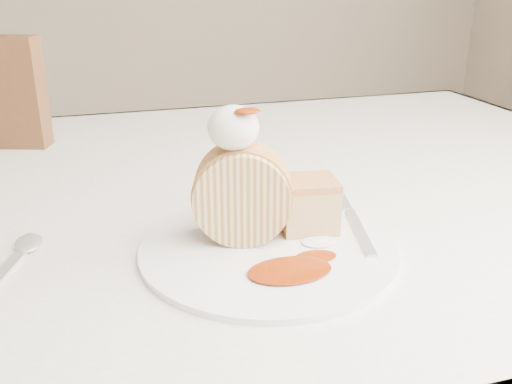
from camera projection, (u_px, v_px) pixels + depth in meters
name	position (u px, v px, depth m)	size (l,w,h in m)	color
table	(196.00, 246.00, 0.79)	(1.40, 0.90, 0.75)	white
plate	(268.00, 249.00, 0.58)	(0.26, 0.26, 0.01)	white
roulade_slice	(242.00, 194.00, 0.58)	(0.10, 0.10, 0.05)	beige
cake_chunk	(308.00, 207.00, 0.61)	(0.06, 0.05, 0.05)	tan
whipped_cream	(233.00, 128.00, 0.55)	(0.05, 0.05, 0.04)	silver
caramel_drizzle	(248.00, 105.00, 0.53)	(0.03, 0.02, 0.01)	maroon
caramel_pool	(290.00, 270.00, 0.53)	(0.08, 0.05, 0.00)	maroon
fork	(360.00, 232.00, 0.60)	(0.02, 0.15, 0.00)	silver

